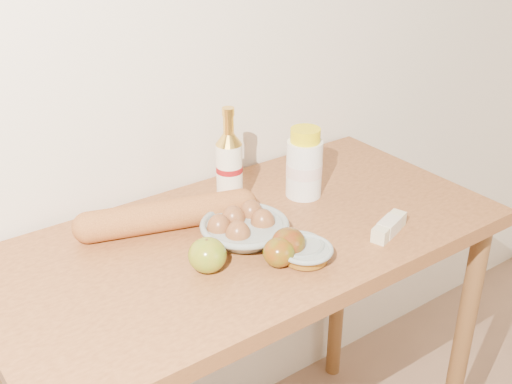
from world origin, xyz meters
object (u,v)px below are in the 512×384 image
Objects in this scene: cream_bottle at (304,165)px; baguette at (168,215)px; egg_bowl at (243,228)px; bourbon_bottle at (229,169)px; table at (249,277)px.

baguette is (-0.37, 0.05, -0.05)m from cream_bottle.
cream_bottle reaches higher than egg_bowl.
cream_bottle is at bearing 9.41° from baguette.
bourbon_bottle is at bearing 67.73° from egg_bowl.
cream_bottle is 0.27m from egg_bowl.
egg_bowl is at bearing -33.80° from baguette.
egg_bowl is at bearing -148.60° from table.
cream_bottle is at bearing 18.56° from table.
baguette is (-0.17, 0.00, -0.07)m from bourbon_bottle.
egg_bowl is at bearing -95.69° from bourbon_bottle.
cream_bottle is 0.42× the size of baguette.
bourbon_bottle is at bearing 146.89° from cream_bottle.
table is 0.16m from egg_bowl.
egg_bowl is (-0.02, -0.01, 0.15)m from table.
bourbon_bottle is at bearing 16.55° from baguette.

